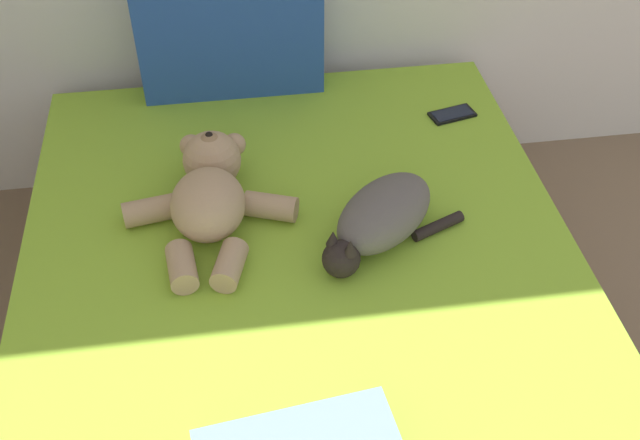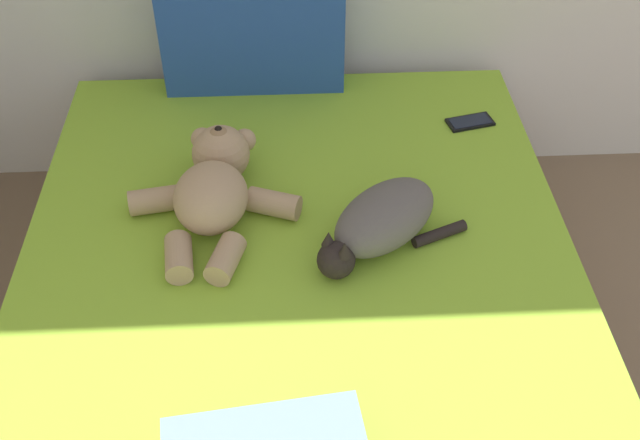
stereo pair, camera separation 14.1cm
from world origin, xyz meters
The scene contains 5 objects.
bed centered at (1.29, 3.53, 0.23)m, with size 1.55×1.92×0.47m.
patterned_cushion centered at (1.17, 4.40, 0.68)m, with size 0.60×0.13×0.40m.
cat centered at (1.51, 3.61, 0.54)m, with size 0.42×0.37×0.15m.
teddy_bear centered at (1.06, 3.77, 0.55)m, with size 0.49×0.56×0.18m.
cell_phone centered at (1.87, 4.14, 0.48)m, with size 0.16×0.10×0.01m.
Camera 1 is at (1.14, 2.15, 1.90)m, focal length 42.56 mm.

